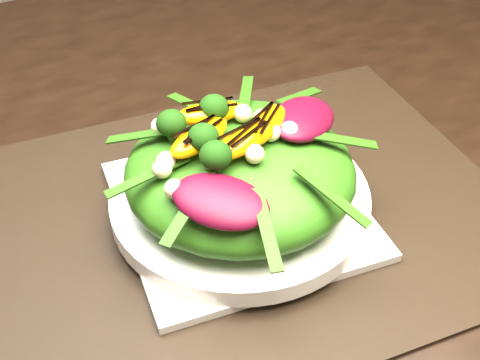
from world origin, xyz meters
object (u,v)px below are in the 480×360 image
plate_base (240,209)px  lettuce_mound (240,171)px  salad_bowl (240,199)px  placemat (240,214)px  dining_table (261,115)px  orange_segment (214,119)px

plate_base → lettuce_mound: (0.00, 0.00, 0.05)m
salad_bowl → lettuce_mound: 0.04m
placemat → salad_bowl: (0.00, 0.00, 0.02)m
dining_table → salad_bowl: (-0.12, -0.17, 0.04)m
plate_base → orange_segment: size_ratio=3.42×
salad_bowl → orange_segment: orange_segment is taller
dining_table → lettuce_mound: bearing=-126.2°
dining_table → orange_segment: size_ratio=23.54×
plate_base → lettuce_mound: lettuce_mound is taller
placemat → plate_base: plate_base is taller
plate_base → orange_segment: (-0.01, 0.03, 0.09)m
salad_bowl → orange_segment: bearing=107.0°
salad_bowl → lettuce_mound: bearing=0.0°
plate_base → salad_bowl: size_ratio=0.91×
placemat → plate_base: size_ratio=2.32×
placemat → plate_base: 0.01m
dining_table → salad_bowl: bearing=-126.2°
placemat → lettuce_mound: bearing=0.0°
dining_table → plate_base: 0.21m
dining_table → plate_base: (-0.12, -0.17, 0.03)m
plate_base → lettuce_mound: size_ratio=1.04×
dining_table → orange_segment: 0.23m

